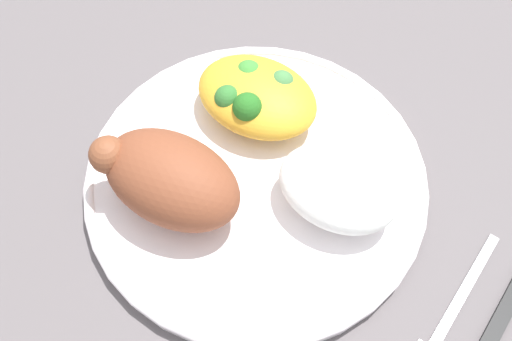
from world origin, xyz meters
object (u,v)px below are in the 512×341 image
object	(u,v)px
plate	(256,181)
roasted_chicken	(169,178)
rice_pile	(338,188)
mac_cheese_with_broccoli	(256,96)
fork	(450,317)

from	to	relation	value
plate	roasted_chicken	xyz separation A→B (m)	(0.05, 0.05, 0.04)
plate	rice_pile	size ratio (longest dim) A/B	2.93
mac_cheese_with_broccoli	fork	world-z (taller)	mac_cheese_with_broccoli
mac_cheese_with_broccoli	roasted_chicken	bearing A→B (deg)	82.09
rice_pile	plate	bearing A→B (deg)	10.46
roasted_chicken	rice_pile	size ratio (longest dim) A/B	1.24
mac_cheese_with_broccoli	fork	xyz separation A→B (m)	(-0.22, 0.09, -0.03)
rice_pile	fork	size ratio (longest dim) A/B	0.69
rice_pile	mac_cheese_with_broccoli	distance (m)	0.11
roasted_chicken	mac_cheese_with_broccoli	size ratio (longest dim) A/B	1.13
rice_pile	mac_cheese_with_broccoli	xyz separation A→B (m)	(0.10, -0.05, -0.00)
rice_pile	fork	distance (m)	0.13
rice_pile	fork	world-z (taller)	rice_pile
plate	roasted_chicken	bearing A→B (deg)	46.01
roasted_chicken	mac_cheese_with_broccoli	bearing A→B (deg)	-97.91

